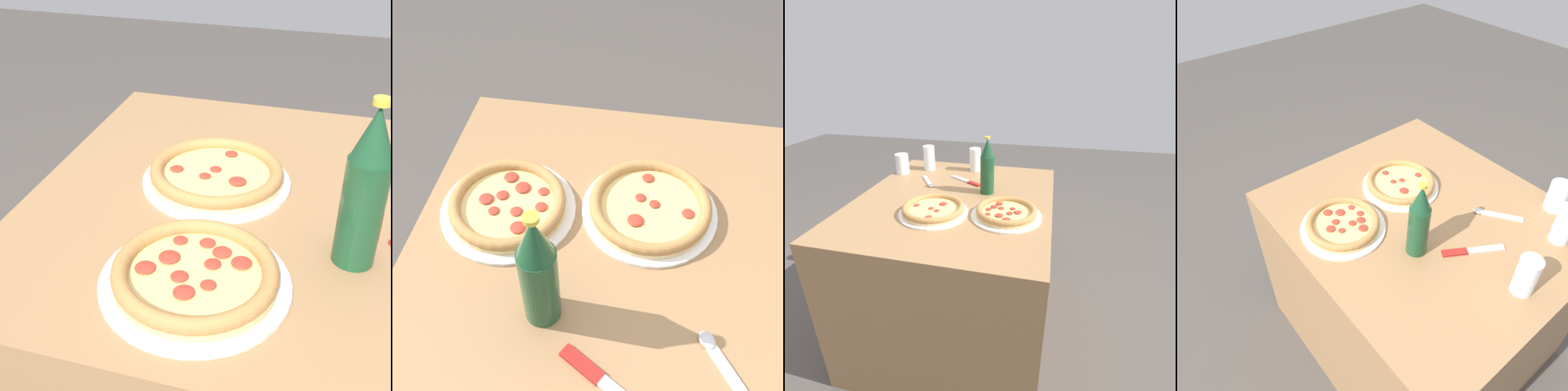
% 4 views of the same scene
% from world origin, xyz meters
% --- Properties ---
extents(ground_plane, '(8.00, 8.00, 0.00)m').
position_xyz_m(ground_plane, '(0.00, 0.00, 0.00)').
color(ground_plane, '#4C4742').
extents(table, '(1.02, 0.90, 0.76)m').
position_xyz_m(table, '(0.00, 0.00, 0.38)').
color(table, '#997047').
rests_on(table, ground_plane).
extents(pizza_pepperoni, '(0.29, 0.29, 0.04)m').
position_xyz_m(pizza_pepperoni, '(-0.13, -0.26, 0.78)').
color(pizza_pepperoni, silver).
rests_on(pizza_pepperoni, table).
extents(pizza_margherita, '(0.29, 0.29, 0.04)m').
position_xyz_m(pizza_margherita, '(-0.17, 0.04, 0.78)').
color(pizza_margherita, white).
rests_on(pizza_margherita, table).
extents(glass_iced_tea, '(0.06, 0.06, 0.14)m').
position_xyz_m(glass_iced_tea, '(0.36, 0.27, 0.83)').
color(glass_iced_tea, white).
rests_on(glass_iced_tea, table).
extents(glass_lemonade, '(0.06, 0.06, 0.13)m').
position_xyz_m(glass_lemonade, '(0.40, -0.00, 0.82)').
color(glass_lemonade, white).
rests_on(glass_lemonade, table).
extents(glass_cola, '(0.07, 0.07, 0.11)m').
position_xyz_m(glass_cola, '(0.26, 0.39, 0.81)').
color(glass_cola, white).
rests_on(glass_cola, table).
extents(beer_bottle, '(0.07, 0.07, 0.28)m').
position_xyz_m(beer_bottle, '(0.10, -0.14, 0.89)').
color(beer_bottle, '#194728').
rests_on(beer_bottle, table).
extents(knife, '(0.13, 0.19, 0.01)m').
position_xyz_m(knife, '(0.21, -0.00, 0.76)').
color(knife, maroon).
rests_on(knife, table).
extents(spoon, '(0.16, 0.12, 0.01)m').
position_xyz_m(spoon, '(0.15, 0.19, 0.77)').
color(spoon, silver).
rests_on(spoon, table).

